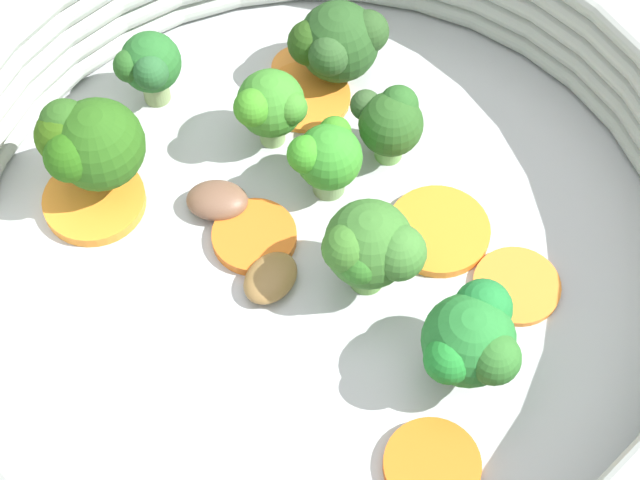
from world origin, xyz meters
name	(u,v)px	position (x,y,z in m)	size (l,w,h in m)	color
ground_plane	(320,270)	(0.00, 0.00, 0.00)	(4.00, 4.00, 0.00)	white
skillet	(320,264)	(0.00, 0.00, 0.01)	(0.32, 0.32, 0.01)	#B2B5B7
skillet_rim_wall	(320,221)	(0.00, 0.00, 0.04)	(0.33, 0.33, 0.06)	#B3B9B3
carrot_slice_0	(94,201)	(0.03, -0.10, 0.01)	(0.05, 0.05, 0.01)	orange
carrot_slice_1	(432,466)	(0.06, 0.09, 0.01)	(0.04, 0.04, 0.01)	orange
carrot_slice_2	(307,96)	(-0.08, -0.05, 0.01)	(0.04, 0.04, 0.00)	orange
carrot_slice_3	(438,231)	(-0.04, 0.04, 0.01)	(0.05, 0.05, 0.00)	orange
carrot_slice_4	(254,237)	(0.01, -0.03, 0.01)	(0.04, 0.04, 0.01)	orange
carrot_slice_5	(300,68)	(-0.09, -0.06, 0.01)	(0.03, 0.03, 0.00)	orange
carrot_slice_6	(517,286)	(-0.03, 0.08, 0.01)	(0.04, 0.04, 0.00)	orange
broccoli_floret_0	(337,43)	(-0.10, -0.05, 0.04)	(0.04, 0.04, 0.04)	#658F4D
broccoli_floret_1	(325,157)	(-0.03, -0.02, 0.04)	(0.03, 0.03, 0.04)	#729359
broccoli_floret_2	(373,245)	(0.00, 0.03, 0.04)	(0.04, 0.04, 0.05)	#5F9543
broccoli_floret_3	(270,106)	(-0.05, -0.05, 0.04)	(0.04, 0.04, 0.04)	#88AF64
broccoli_floret_4	(385,119)	(-0.07, 0.00, 0.04)	(0.03, 0.04, 0.04)	#6FA651
broccoli_floret_5	(472,340)	(0.02, 0.08, 0.04)	(0.05, 0.04, 0.05)	#659348
broccoli_floret_6	(149,66)	(-0.04, -0.12, 0.04)	(0.03, 0.03, 0.04)	#7C945A
broccoli_floret_7	(87,143)	(0.02, -0.11, 0.04)	(0.05, 0.05, 0.05)	#5F9248
mushroom_piece_0	(270,278)	(0.02, -0.01, 0.02)	(0.03, 0.02, 0.01)	olive
mushroom_piece_1	(215,203)	(0.00, -0.05, 0.02)	(0.03, 0.02, 0.01)	brown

